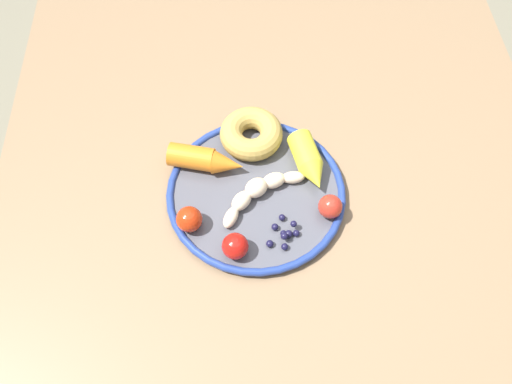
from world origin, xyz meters
TOP-DOWN VIEW (x-y plane):
  - ground_plane at (0.00, 0.00)m, footprint 6.00×6.00m
  - dining_table at (0.00, 0.00)m, footprint 0.92×0.92m
  - plate at (-0.04, -0.04)m, footprint 0.28×0.28m
  - banana at (-0.03, -0.05)m, footprint 0.14×0.10m
  - carrot_orange at (-0.11, 0.01)m, footprint 0.13×0.07m
  - carrot_yellow at (0.05, -0.00)m, footprint 0.06×0.11m
  - donut at (-0.04, 0.06)m, footprint 0.15×0.15m
  - blueberry_pile at (-0.00, -0.12)m, footprint 0.05×0.06m
  - tomato_near at (0.07, -0.08)m, footprint 0.04×0.04m
  - tomato_mid at (-0.14, -0.10)m, footprint 0.04×0.04m
  - tomato_far at (-0.07, -0.14)m, footprint 0.04×0.04m

SIDE VIEW (x-z plane):
  - ground_plane at x=0.00m, z-range 0.00..0.00m
  - dining_table at x=0.00m, z-range 0.26..0.96m
  - plate at x=-0.04m, z-range 0.70..0.72m
  - blueberry_pile at x=0.00m, z-range 0.71..0.73m
  - banana at x=-0.03m, z-range 0.71..0.74m
  - tomato_near at x=0.07m, z-range 0.71..0.75m
  - donut at x=-0.04m, z-range 0.71..0.75m
  - carrot_orange at x=-0.11m, z-range 0.71..0.75m
  - tomato_far at x=-0.07m, z-range 0.71..0.75m
  - tomato_mid at x=-0.14m, z-range 0.71..0.75m
  - carrot_yellow at x=0.05m, z-range 0.71..0.75m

